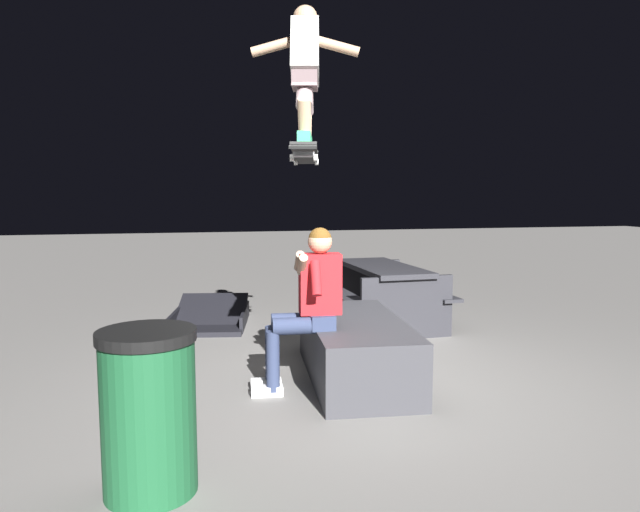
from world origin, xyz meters
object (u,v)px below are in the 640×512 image
Objects in this scene: skater_airborne at (305,68)px; picnic_table_back at (382,285)px; skateboard at (305,154)px; person_sitting_on_ledge at (307,300)px; ledge_box_main at (355,349)px; trash_bin at (149,411)px; kicker_ramp at (210,320)px.

skater_airborne is 3.33m from picnic_table_back.
skater_airborne is (0.06, -0.01, 0.69)m from skateboard.
skater_airborne reaches higher than person_sitting_on_ledge.
skateboard is (-0.20, 0.49, 1.70)m from ledge_box_main.
ledge_box_main is 1.98× the size of trash_bin.
picnic_table_back is (-0.40, -2.12, 0.43)m from kicker_ramp.
skater_airborne is 0.64× the size of picnic_table_back.
trash_bin is at bearing 140.24° from person_sitting_on_ledge.
ledge_box_main is 2.18m from picnic_table_back.
skateboard is at bearing 166.53° from skater_airborne.
picnic_table_back is 1.91× the size of trash_bin.
kicker_ramp is at bearing 15.11° from skateboard.
ledge_box_main is 1.74× the size of skateboard.
person_sitting_on_ledge is at bearing -82.12° from skateboard.
ledge_box_main reaches higher than kicker_ramp.
trash_bin is (-1.47, 1.18, -2.19)m from skater_airborne.
skater_airborne is (-0.15, 0.48, 2.38)m from ledge_box_main.
person_sitting_on_ledge is 1.32× the size of skateboard.
picnic_table_back is (2.11, -1.41, -2.15)m from skater_airborne.
skateboard is at bearing -39.52° from trash_bin.
person_sitting_on_ledge is at bearing 112.80° from ledge_box_main.
ledge_box_main is 1.32× the size of person_sitting_on_ledge.
kicker_ramp is (2.57, 0.70, -0.70)m from person_sitting_on_ledge.
skateboard is 0.93× the size of skater_airborne.
skater_airborne is at bearing -1.87° from person_sitting_on_ledge.
skateboard reaches higher than picnic_table_back.
picnic_table_back is 4.42m from trash_bin.
trash_bin reaches higher than kicker_ramp.
kicker_ramp is at bearing 15.36° from person_sitting_on_ledge.
trash_bin is (-1.41, 1.18, -0.31)m from person_sitting_on_ledge.
skater_airborne is 0.84× the size of kicker_ramp.
person_sitting_on_ledge is 1.88m from skater_airborne.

